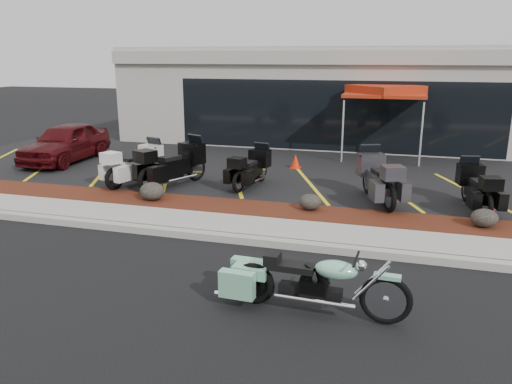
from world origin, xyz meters
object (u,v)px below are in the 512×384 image
(touring_white, at_px, (154,158))
(traffic_cone, at_px, (296,161))
(popup_canopy, at_px, (385,92))
(parked_car, at_px, (66,142))
(hero_cruiser, at_px, (386,293))

(touring_white, relative_size, traffic_cone, 4.77)
(touring_white, xyz_separation_m, popup_canopy, (6.26, 5.23, 1.67))
(parked_car, distance_m, traffic_cone, 7.85)
(hero_cruiser, xyz_separation_m, traffic_cone, (-3.11, 8.96, -0.11))
(hero_cruiser, xyz_separation_m, popup_canopy, (-0.54, 11.64, 1.96))
(parked_car, bearing_deg, touring_white, -22.41)
(hero_cruiser, xyz_separation_m, touring_white, (-6.80, 6.41, 0.28))
(hero_cruiser, bearing_deg, touring_white, 139.35)
(touring_white, relative_size, popup_canopy, 0.63)
(touring_white, bearing_deg, hero_cruiser, -116.44)
(parked_car, bearing_deg, traffic_cone, 5.21)
(touring_white, xyz_separation_m, traffic_cone, (3.68, 2.55, -0.39))
(hero_cruiser, relative_size, parked_car, 0.71)
(touring_white, distance_m, popup_canopy, 8.33)
(parked_car, bearing_deg, popup_canopy, 17.22)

